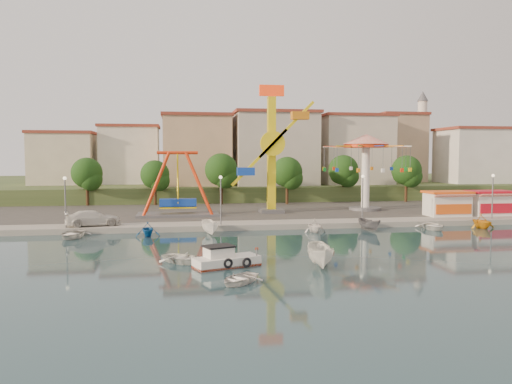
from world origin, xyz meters
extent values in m
plane|color=#143039|center=(0.00, 0.00, 0.00)|extent=(200.00, 200.00, 0.00)
cube|color=#9E998E|center=(0.00, 62.00, 0.30)|extent=(200.00, 100.00, 0.60)
cube|color=#4C4944|center=(0.00, 30.00, 0.60)|extent=(90.00, 28.00, 0.01)
cube|color=#384C26|center=(0.00, 67.00, 1.50)|extent=(200.00, 60.00, 3.00)
cube|color=#59595E|center=(-12.57, 21.94, 0.75)|extent=(10.00, 5.00, 0.30)
cube|color=#143CB1|center=(-12.57, 21.94, 2.20)|extent=(4.50, 1.40, 1.00)
cylinder|color=red|center=(-12.57, 21.94, 8.40)|extent=(5.00, 0.40, 0.40)
cube|color=#59595E|center=(-0.53, 23.30, 0.85)|extent=(3.00, 3.00, 0.50)
cube|color=yellow|center=(-0.53, 23.30, 8.10)|extent=(1.00, 1.00, 15.00)
cube|color=#F7360D|center=(-0.53, 23.30, 16.40)|extent=(3.20, 0.50, 1.40)
cylinder|color=yellow|center=(-0.53, 22.50, 9.60)|extent=(3.20, 0.50, 3.20)
cube|color=yellow|center=(1.23, 22.30, 11.38)|extent=(7.28, 0.35, 7.36)
cube|color=orange|center=(2.99, 22.30, 13.16)|extent=(2.20, 1.20, 1.00)
cylinder|color=#59595E|center=(12.77, 24.48, 0.80)|extent=(4.40, 4.40, 0.40)
cylinder|color=white|center=(12.77, 24.48, 5.10)|extent=(1.10, 1.10, 9.00)
cylinder|color=red|center=(12.77, 24.48, 9.40)|extent=(6.00, 6.00, 0.50)
cone|color=red|center=(12.77, 24.48, 10.30)|extent=(6.40, 6.40, 1.40)
cube|color=white|center=(20.29, 16.50, 2.00)|extent=(5.00, 3.00, 2.80)
cube|color=#DD5213|center=(20.29, 16.50, 3.55)|extent=(5.40, 3.40, 0.25)
cube|color=red|center=(20.29, 14.80, 3.20)|extent=(5.00, 0.77, 0.43)
cube|color=white|center=(26.08, 16.50, 2.00)|extent=(5.00, 3.00, 2.80)
cube|color=#B50E1E|center=(26.08, 16.50, 3.55)|extent=(5.40, 3.40, 0.25)
cube|color=red|center=(26.08, 14.80, 3.20)|extent=(5.00, 0.77, 0.43)
cylinder|color=#59595E|center=(-24.00, 13.00, 3.10)|extent=(0.14, 0.14, 5.00)
cylinder|color=#59595E|center=(-8.00, 13.00, 3.10)|extent=(0.14, 0.14, 5.00)
cylinder|color=#59595E|center=(8.00, 13.00, 3.10)|extent=(0.14, 0.14, 5.00)
cylinder|color=#59595E|center=(24.00, 13.00, 3.10)|extent=(0.14, 0.14, 5.00)
cylinder|color=#382314|center=(-26.00, 36.98, 2.40)|extent=(0.44, 0.44, 3.60)
sphere|color=black|center=(-26.00, 36.98, 5.49)|extent=(4.60, 4.60, 4.60)
cylinder|color=#382314|center=(-16.00, 36.24, 2.30)|extent=(0.44, 0.44, 3.40)
sphere|color=black|center=(-16.00, 36.24, 5.22)|extent=(4.35, 4.35, 4.35)
cylinder|color=#382314|center=(-6.00, 35.81, 2.56)|extent=(0.44, 0.44, 3.92)
sphere|color=black|center=(-6.00, 35.81, 5.94)|extent=(5.02, 5.02, 5.02)
cylinder|color=#382314|center=(4.00, 34.36, 2.43)|extent=(0.44, 0.44, 3.66)
sphere|color=black|center=(4.00, 34.36, 5.58)|extent=(4.68, 4.68, 4.68)
cylinder|color=#382314|center=(14.00, 37.35, 2.50)|extent=(0.44, 0.44, 3.80)
sphere|color=black|center=(14.00, 37.35, 5.77)|extent=(4.86, 4.86, 4.86)
cylinder|color=#382314|center=(24.00, 35.54, 2.49)|extent=(0.44, 0.44, 3.77)
sphere|color=black|center=(24.00, 35.54, 5.73)|extent=(4.83, 4.83, 4.83)
cube|color=beige|center=(-33.37, 46.06, 8.93)|extent=(9.26, 9.53, 11.87)
cube|color=silver|center=(-21.33, 51.38, 7.32)|extent=(12.33, 9.01, 8.63)
cube|color=tan|center=(-8.19, 51.96, 8.62)|extent=(11.95, 9.28, 11.23)
cube|color=beige|center=(5.60, 48.80, 7.60)|extent=(12.59, 10.50, 9.20)
cube|color=beige|center=(19.07, 52.20, 7.62)|extent=(10.75, 9.23, 9.24)
cube|color=tan|center=(32.37, 50.33, 8.61)|extent=(12.77, 10.96, 11.21)
cube|color=silver|center=(44.15, 48.77, 9.18)|extent=(8.23, 8.98, 12.36)
cube|color=beige|center=(56.03, 53.70, 7.38)|extent=(11.59, 10.93, 8.76)
cylinder|color=silver|center=(36.00, 54.00, 11.00)|extent=(1.80, 1.80, 16.00)
cylinder|color=#59595E|center=(36.00, 54.00, 16.00)|extent=(2.80, 2.80, 0.30)
cone|color=#59595E|center=(36.00, 54.00, 20.00)|extent=(2.20, 2.20, 2.00)
cube|color=white|center=(-9.09, -5.05, 0.28)|extent=(5.07, 3.32, 0.85)
cube|color=red|center=(-9.09, -5.05, 0.08)|extent=(5.07, 3.32, 0.15)
cube|color=white|center=(-9.66, -4.96, 1.00)|extent=(2.27, 1.99, 0.85)
cube|color=black|center=(-9.66, -4.96, 1.47)|extent=(2.51, 2.23, 0.11)
torus|color=black|center=(-9.09, -6.00, 0.43)|extent=(0.74, 0.42, 0.72)
torus|color=black|center=(-7.76, -5.95, 0.43)|extent=(0.74, 0.42, 0.72)
imported|color=white|center=(-12.20, -3.39, 0.38)|extent=(4.41, 4.38, 0.75)
imported|color=silver|center=(-8.83, -10.07, 0.33)|extent=(3.81, 3.89, 0.66)
imported|color=silver|center=(-2.50, -6.42, 0.87)|extent=(2.29, 4.70, 1.74)
imported|color=silver|center=(-21.48, 14.00, 1.42)|extent=(6.03, 3.61, 1.64)
imported|color=silver|center=(-22.76, 9.80, 0.42)|extent=(3.60, 4.53, 0.84)
imported|color=#11539D|center=(-15.56, 9.80, 0.72)|extent=(2.59, 2.94, 1.45)
imported|color=white|center=(-9.36, 9.80, 0.77)|extent=(1.95, 4.12, 1.53)
imported|color=white|center=(1.55, 9.80, 0.72)|extent=(2.91, 3.19, 1.44)
imported|color=#57555A|center=(7.60, 9.80, 0.67)|extent=(2.09, 3.70, 1.35)
imported|color=white|center=(14.84, 9.80, 0.42)|extent=(3.23, 4.30, 0.85)
imported|color=orange|center=(20.61, 9.80, 0.82)|extent=(2.97, 3.36, 1.64)
camera|label=1|loc=(-12.46, -40.42, 7.88)|focal=35.00mm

